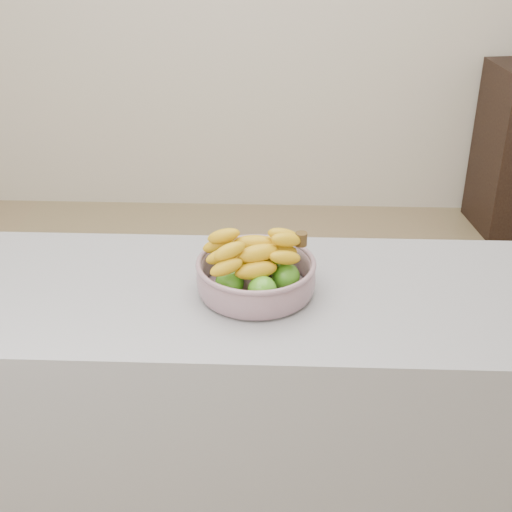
# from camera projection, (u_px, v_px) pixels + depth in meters

# --- Properties ---
(ground) EXTENTS (4.00, 4.00, 0.00)m
(ground) POSITION_uv_depth(u_px,v_px,m) (201.00, 428.00, 2.64)
(ground) COLOR #8C7A56
(ground) RESTS_ON ground
(counter) EXTENTS (2.00, 0.60, 0.90)m
(counter) POSITION_uv_depth(u_px,v_px,m) (177.00, 426.00, 2.00)
(counter) COLOR gray
(counter) RESTS_ON ground
(fruit_bowl) EXTENTS (0.30, 0.30, 0.15)m
(fruit_bowl) POSITION_uv_depth(u_px,v_px,m) (256.00, 273.00, 1.75)
(fruit_bowl) COLOR #95A0B2
(fruit_bowl) RESTS_ON counter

